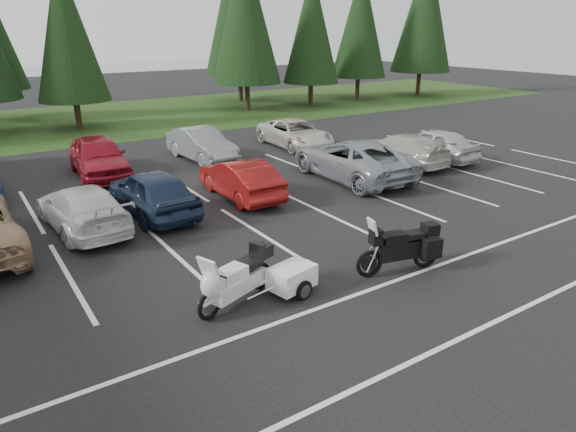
# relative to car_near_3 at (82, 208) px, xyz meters

# --- Properties ---
(ground) EXTENTS (120.00, 120.00, 0.00)m
(ground) POSITION_rel_car_near_3_xyz_m (3.77, -4.26, -0.67)
(ground) COLOR black
(ground) RESTS_ON ground
(grass_strip) EXTENTS (80.00, 16.00, 0.01)m
(grass_strip) POSITION_rel_car_near_3_xyz_m (3.77, 19.74, -0.67)
(grass_strip) COLOR #1E3310
(grass_strip) RESTS_ON ground
(lake_water) EXTENTS (70.00, 50.00, 0.02)m
(lake_water) POSITION_rel_car_near_3_xyz_m (7.77, 50.74, -0.67)
(lake_water) COLOR slate
(lake_water) RESTS_ON ground
(stall_markings) EXTENTS (32.00, 16.00, 0.01)m
(stall_markings) POSITION_rel_car_near_3_xyz_m (3.77, -2.26, -0.67)
(stall_markings) COLOR silver
(stall_markings) RESTS_ON ground
(conifer_5) EXTENTS (4.14, 4.14, 9.63)m
(conifer_5) POSITION_rel_car_near_3_xyz_m (3.77, 17.34, 4.96)
(conifer_5) COLOR #332316
(conifer_5) RESTS_ON ground
(conifer_6) EXTENTS (4.93, 4.93, 11.48)m
(conifer_6) POSITION_rel_car_near_3_xyz_m (15.77, 17.84, 6.04)
(conifer_6) COLOR #332316
(conifer_6) RESTS_ON ground
(conifer_7) EXTENTS (4.27, 4.27, 9.94)m
(conifer_7) POSITION_rel_car_near_3_xyz_m (21.27, 17.54, 5.14)
(conifer_7) COLOR #332316
(conifer_7) RESTS_ON ground
(conifer_8) EXTENTS (4.53, 4.53, 10.56)m
(conifer_8) POSITION_rel_car_near_3_xyz_m (26.77, 18.34, 5.50)
(conifer_8) COLOR #332316
(conifer_8) RESTS_ON ground
(conifer_9) EXTENTS (5.19, 5.19, 12.10)m
(conifer_9) POSITION_rel_car_near_3_xyz_m (32.77, 17.04, 6.40)
(conifer_9) COLOR #332316
(conifer_9) RESTS_ON ground
(conifer_back_c) EXTENTS (5.50, 5.50, 12.81)m
(conifer_back_c) POSITION_rel_car_near_3_xyz_m (17.77, 22.54, 6.82)
(conifer_back_c) COLOR #332316
(conifer_back_c) RESTS_ON ground
(car_near_3) EXTENTS (2.19, 4.76, 1.35)m
(car_near_3) POSITION_rel_car_near_3_xyz_m (0.00, 0.00, 0.00)
(car_near_3) COLOR silver
(car_near_3) RESTS_ON ground
(car_near_4) EXTENTS (1.98, 4.55, 1.52)m
(car_near_4) POSITION_rel_car_near_3_xyz_m (2.23, 0.11, 0.09)
(car_near_4) COLOR #18253C
(car_near_4) RESTS_ON ground
(car_near_5) EXTENTS (1.56, 4.26, 1.39)m
(car_near_5) POSITION_rel_car_near_3_xyz_m (5.46, 0.07, 0.02)
(car_near_5) COLOR maroon
(car_near_5) RESTS_ON ground
(car_near_6) EXTENTS (2.86, 5.85, 1.60)m
(car_near_6) POSITION_rel_car_near_3_xyz_m (10.41, -0.25, 0.13)
(car_near_6) COLOR gray
(car_near_6) RESTS_ON ground
(car_near_7) EXTENTS (2.00, 4.73, 1.36)m
(car_near_7) POSITION_rel_car_near_3_xyz_m (13.72, 0.31, 0.01)
(car_near_7) COLOR #B5B0A6
(car_near_7) RESTS_ON ground
(car_near_8) EXTENTS (1.99, 4.42, 1.47)m
(car_near_8) POSITION_rel_car_near_3_xyz_m (15.54, 0.05, 0.06)
(car_near_8) COLOR #BBBDC1
(car_near_8) RESTS_ON ground
(car_far_2) EXTENTS (2.34, 4.98, 1.65)m
(car_far_2) POSITION_rel_car_near_3_xyz_m (1.98, 5.74, 0.15)
(car_far_2) COLOR maroon
(car_far_2) RESTS_ON ground
(car_far_3) EXTENTS (1.85, 4.49, 1.45)m
(car_far_3) POSITION_rel_car_near_3_xyz_m (6.65, 5.93, 0.05)
(car_far_3) COLOR slate
(car_far_3) RESTS_ON ground
(car_far_4) EXTENTS (2.47, 4.98, 1.36)m
(car_far_4) POSITION_rel_car_near_3_xyz_m (11.80, 5.85, 0.00)
(car_far_4) COLOR beige
(car_far_4) RESTS_ON ground
(touring_motorcycle) EXTENTS (2.71, 1.63, 1.44)m
(touring_motorcycle) POSITION_rel_car_near_3_xyz_m (1.74, -6.55, 0.04)
(touring_motorcycle) COLOR silver
(touring_motorcycle) RESTS_ON ground
(cargo_trailer) EXTENTS (1.64, 1.13, 0.70)m
(cargo_trailer) POSITION_rel_car_near_3_xyz_m (3.02, -6.86, -0.33)
(cargo_trailer) COLOR white
(cargo_trailer) RESTS_ON ground
(adventure_motorcycle) EXTENTS (2.70, 1.48, 1.56)m
(adventure_motorcycle) POSITION_rel_car_near_3_xyz_m (5.85, -7.43, 0.11)
(adventure_motorcycle) COLOR black
(adventure_motorcycle) RESTS_ON ground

